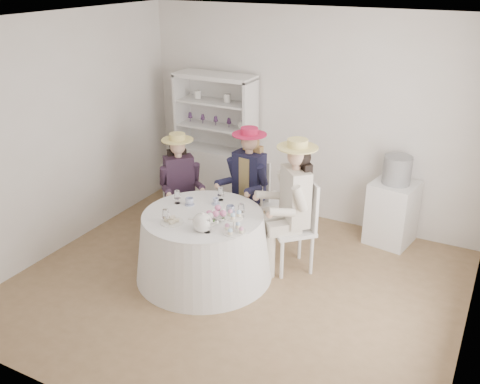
% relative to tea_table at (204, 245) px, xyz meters
% --- Properties ---
extents(ground, '(4.50, 4.50, 0.00)m').
position_rel_tea_table_xyz_m(ground, '(0.41, -0.03, -0.37)').
color(ground, brown).
rests_on(ground, ground).
extents(ceiling, '(4.50, 4.50, 0.00)m').
position_rel_tea_table_xyz_m(ceiling, '(0.41, -0.03, 2.33)').
color(ceiling, white).
rests_on(ceiling, wall_back).
extents(wall_back, '(4.50, 0.00, 4.50)m').
position_rel_tea_table_xyz_m(wall_back, '(0.41, 1.97, 0.98)').
color(wall_back, silver).
rests_on(wall_back, ground).
extents(wall_front, '(4.50, 0.00, 4.50)m').
position_rel_tea_table_xyz_m(wall_front, '(0.41, -2.03, 0.98)').
color(wall_front, silver).
rests_on(wall_front, ground).
extents(wall_left, '(0.00, 4.50, 4.50)m').
position_rel_tea_table_xyz_m(wall_left, '(-1.84, -0.03, 0.98)').
color(wall_left, silver).
rests_on(wall_left, ground).
extents(tea_table, '(1.48, 1.48, 0.74)m').
position_rel_tea_table_xyz_m(tea_table, '(0.00, 0.00, 0.00)').
color(tea_table, white).
rests_on(tea_table, ground).
extents(hutch, '(1.17, 0.64, 1.84)m').
position_rel_tea_table_xyz_m(hutch, '(-0.83, 1.73, 0.29)').
color(hutch, silver).
rests_on(hutch, ground).
extents(side_table, '(0.57, 0.57, 0.78)m').
position_rel_tea_table_xyz_m(side_table, '(1.61, 1.72, 0.02)').
color(side_table, silver).
rests_on(side_table, ground).
extents(hatbox, '(0.44, 0.44, 0.33)m').
position_rel_tea_table_xyz_m(hatbox, '(1.61, 1.72, 0.57)').
color(hatbox, black).
rests_on(hatbox, side_table).
extents(guest_left, '(0.57, 0.56, 1.33)m').
position_rel_tea_table_xyz_m(guest_left, '(-0.72, 0.65, 0.39)').
color(guest_left, silver).
rests_on(guest_left, ground).
extents(guest_mid, '(0.53, 0.55, 1.43)m').
position_rel_tea_table_xyz_m(guest_mid, '(0.04, 0.97, 0.44)').
color(guest_mid, silver).
rests_on(guest_mid, ground).
extents(guest_right, '(0.64, 0.64, 1.51)m').
position_rel_tea_table_xyz_m(guest_right, '(0.78, 0.57, 0.49)').
color(guest_right, silver).
rests_on(guest_right, ground).
extents(spare_chair, '(0.57, 0.57, 0.99)m').
position_rel_tea_table_xyz_m(spare_chair, '(0.16, 1.14, 0.17)').
color(spare_chair, silver).
rests_on(spare_chair, ground).
extents(teacup_a, '(0.12, 0.12, 0.07)m').
position_rel_tea_table_xyz_m(teacup_a, '(-0.25, 0.14, 0.41)').
color(teacup_a, white).
rests_on(teacup_a, tea_table).
extents(teacup_b, '(0.08, 0.08, 0.06)m').
position_rel_tea_table_xyz_m(teacup_b, '(-0.01, 0.29, 0.40)').
color(teacup_b, white).
rests_on(teacup_b, tea_table).
extents(teacup_c, '(0.11, 0.11, 0.07)m').
position_rel_tea_table_xyz_m(teacup_c, '(0.24, 0.18, 0.41)').
color(teacup_c, white).
rests_on(teacup_c, tea_table).
extents(flower_bowl, '(0.23, 0.23, 0.05)m').
position_rel_tea_table_xyz_m(flower_bowl, '(0.23, -0.02, 0.39)').
color(flower_bowl, white).
rests_on(flower_bowl, tea_table).
extents(flower_arrangement, '(0.18, 0.18, 0.07)m').
position_rel_tea_table_xyz_m(flower_arrangement, '(0.19, -0.07, 0.46)').
color(flower_arrangement, pink).
rests_on(flower_arrangement, tea_table).
extents(table_teapot, '(0.28, 0.20, 0.21)m').
position_rel_tea_table_xyz_m(table_teapot, '(0.19, -0.31, 0.46)').
color(table_teapot, white).
rests_on(table_teapot, tea_table).
extents(sandwich_plate, '(0.24, 0.24, 0.05)m').
position_rel_tea_table_xyz_m(sandwich_plate, '(-0.18, -0.31, 0.38)').
color(sandwich_plate, white).
rests_on(sandwich_plate, tea_table).
extents(cupcake_stand, '(0.24, 0.24, 0.22)m').
position_rel_tea_table_xyz_m(cupcake_stand, '(0.48, -0.20, 0.45)').
color(cupcake_stand, white).
rests_on(cupcake_stand, tea_table).
extents(stemware_set, '(0.86, 0.83, 0.15)m').
position_rel_tea_table_xyz_m(stemware_set, '(0.00, -0.00, 0.45)').
color(stemware_set, white).
rests_on(stemware_set, tea_table).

